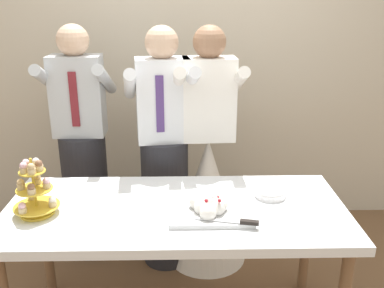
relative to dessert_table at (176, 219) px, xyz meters
The scene contains 8 objects.
rear_wall 1.61m from the dessert_table, 90.00° to the left, with size 5.20×0.10×2.90m, color beige.
dessert_table is the anchor object (origin of this frame).
cupcake_stand 0.74m from the dessert_table, behind, with size 0.23×0.23×0.31m.
main_cake_tray 0.23m from the dessert_table, 23.42° to the right, with size 0.43×0.32×0.12m.
plate_stack 0.55m from the dessert_table, 12.40° to the left, with size 0.18×0.18×0.04m.
person_groom 0.68m from the dessert_table, 97.31° to the left, with size 0.52×0.54×1.66m.
person_bride 0.74m from the dessert_table, 73.13° to the left, with size 0.56×0.56×1.66m.
person_guest 1.04m from the dessert_table, 129.43° to the left, with size 0.46×0.49×1.66m.
Camera 1 is at (0.05, -2.02, 1.85)m, focal length 40.14 mm.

